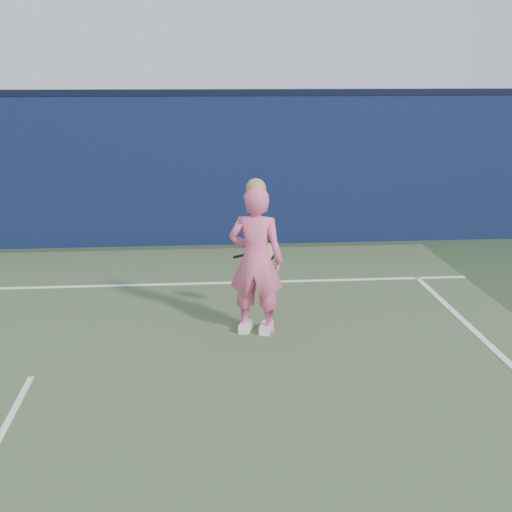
{
  "coord_description": "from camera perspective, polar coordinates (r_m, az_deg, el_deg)",
  "views": [
    {
      "loc": [
        1.64,
        -5.59,
        2.92
      ],
      "look_at": [
        2.3,
        2.08,
        0.9
      ],
      "focal_mm": 50.0,
      "sensor_mm": 36.0,
      "label": 1
    }
  ],
  "objects": [
    {
      "name": "player",
      "position": [
        7.97,
        0.0,
        -0.31
      ],
      "size": [
        0.71,
        0.56,
        1.77
      ],
      "rotation": [
        0.0,
        0.0,
        2.86
      ],
      "color": "#F55F93",
      "rests_on": "ground"
    },
    {
      "name": "backstop_wall",
      "position": [
        12.32,
        -12.61,
        6.57
      ],
      "size": [
        24.0,
        0.4,
        2.5
      ],
      "primitive_type": "cube",
      "color": "#0C1A35",
      "rests_on": "ground"
    },
    {
      "name": "racket",
      "position": [
        8.39,
        0.49,
        0.36
      ],
      "size": [
        0.51,
        0.19,
        0.28
      ],
      "rotation": [
        0.0,
        0.0,
        -0.4
      ],
      "color": "black",
      "rests_on": "ground"
    },
    {
      "name": "wall_cap",
      "position": [
        12.21,
        -12.96,
        12.61
      ],
      "size": [
        24.0,
        0.42,
        0.1
      ],
      "primitive_type": "cube",
      "color": "black",
      "rests_on": "backstop_wall"
    },
    {
      "name": "ground",
      "position": [
        6.52,
        -19.4,
        -12.82
      ],
      "size": [
        80.0,
        80.0,
        0.0
      ],
      "primitive_type": "plane",
      "color": "#2C4027",
      "rests_on": "ground"
    }
  ]
}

